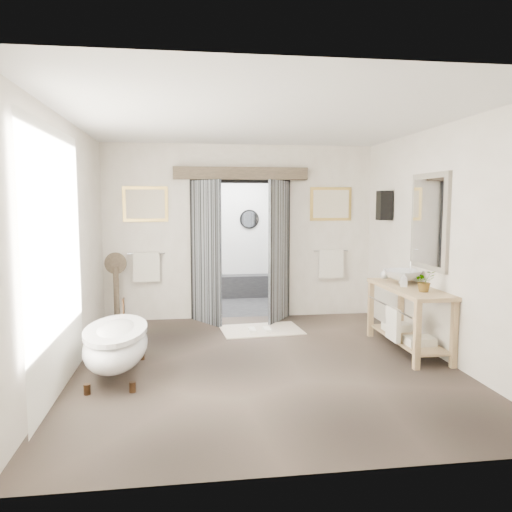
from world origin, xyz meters
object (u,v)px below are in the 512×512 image
Objects in this scene: clawfoot_tub at (116,344)px; basin at (403,277)px; vanity at (407,313)px; rug at (261,330)px.

clawfoot_tub is 2.91× the size of basin.
vanity reaches higher than clawfoot_tub.
clawfoot_tub reaches higher than rug.
vanity is (3.65, 0.45, 0.14)m from clawfoot_tub.
basin is at bearing 77.32° from vanity.
rug is at bearing 42.49° from clawfoot_tub.
basin is at bearing -29.08° from rug.
clawfoot_tub is 1.28× the size of rug.
basin reaches higher than rug.
basin reaches higher than clawfoot_tub.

